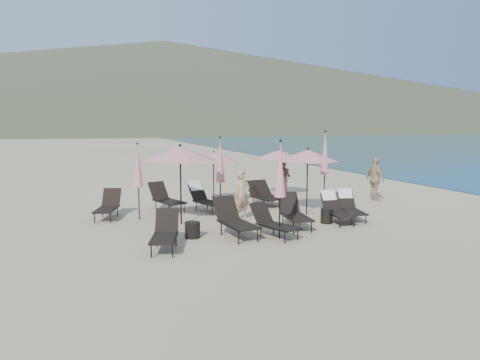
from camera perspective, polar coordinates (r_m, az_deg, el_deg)
name	(u,v)px	position (r m, az deg, el deg)	size (l,w,h in m)	color
ground	(308,229)	(14.25, 8.32, -5.92)	(800.00, 800.00, 0.00)	#D6BA8C
volcanic_headland	(182,85)	(325.10, -7.10, 11.36)	(690.00, 690.00, 55.00)	brown
lounger_0	(165,232)	(12.02, -9.13, -6.31)	(1.07, 1.71, 0.92)	black
lounger_1	(234,219)	(13.13, -0.69, -4.80)	(0.85, 1.86, 1.04)	black
lounger_2	(273,222)	(13.12, 4.04, -5.13)	(1.03, 1.66, 0.89)	black
lounger_3	(294,212)	(14.31, 6.59, -3.95)	(0.91, 1.79, 0.98)	black
lounger_4	(335,208)	(15.22, 11.55, -3.37)	(0.73, 1.59, 0.96)	black
lounger_5	(350,206)	(15.76, 13.27, -3.08)	(0.89, 1.61, 0.95)	black
lounger_6	(108,206)	(16.12, -15.79, -3.01)	(1.09, 1.71, 0.92)	black
lounger_7	(166,198)	(17.05, -9.03, -2.17)	(1.13, 1.82, 0.98)	black
lounger_8	(204,197)	(16.85, -4.40, -2.11)	(1.08, 1.74, 1.02)	black
lounger_9	(262,195)	(17.78, 2.71, -1.80)	(0.87, 1.66, 0.91)	black
lounger_10	(272,194)	(17.81, 3.90, -1.77)	(1.12, 1.73, 0.93)	black
umbrella_open_0	(180,153)	(14.51, -7.30, 3.23)	(2.34, 2.34, 2.51)	black
umbrella_open_1	(308,155)	(16.14, 8.24, 2.99)	(2.15, 2.15, 2.31)	black
umbrella_open_2	(213,157)	(17.89, -3.26, 2.81)	(1.94, 1.94, 2.08)	black
umbrella_open_3	(279,154)	(19.88, 4.73, 3.15)	(1.90, 1.90, 2.04)	black
umbrella_closed_0	(280,170)	(12.65, 4.92, 1.21)	(0.32, 0.32, 2.73)	black
umbrella_closed_1	(325,154)	(17.84, 10.32, 3.19)	(0.34, 0.34, 2.87)	black
umbrella_closed_2	(138,166)	(15.47, -12.33, 1.64)	(0.30, 0.30, 2.53)	black
umbrella_closed_3	(220,161)	(15.71, -2.43, 2.35)	(0.32, 0.32, 2.71)	black
side_table_0	(192,230)	(13.07, -5.81, -6.08)	(0.43, 0.43, 0.45)	black
side_table_1	(327,216)	(15.06, 10.51, -4.31)	(0.38, 0.38, 0.48)	black
beachgoer_a	(242,195)	(15.28, 0.23, -1.83)	(0.59, 0.39, 1.63)	tan
beachgoer_b	(283,177)	(20.42, 5.29, 0.34)	(0.75, 0.58, 1.54)	#95624D
beachgoer_c	(375,179)	(19.58, 16.16, 0.11)	(1.03, 0.43, 1.77)	tan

